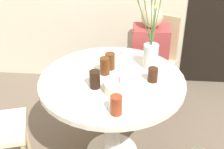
# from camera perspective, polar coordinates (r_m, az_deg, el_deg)

# --- Properties ---
(dining_table) EXTENTS (1.08, 1.08, 0.74)m
(dining_table) POSITION_cam_1_polar(r_m,az_deg,el_deg) (2.37, 0.00, -3.86)
(dining_table) COLOR silver
(dining_table) RESTS_ON ground_plane
(chair_right_flank) EXTENTS (0.52, 0.52, 0.91)m
(chair_right_flank) POSITION_cam_1_polar(r_m,az_deg,el_deg) (3.17, 7.86, 3.58)
(chair_right_flank) COLOR beige
(chair_right_flank) RESTS_ON ground_plane
(birthday_cake) EXTENTS (0.21, 0.21, 0.12)m
(birthday_cake) POSITION_cam_1_polar(r_m,az_deg,el_deg) (2.13, 1.38, -2.36)
(birthday_cake) COLOR white
(birthday_cake) RESTS_ON dining_table
(flower_vase) EXTENTS (0.27, 0.30, 0.69)m
(flower_vase) POSITION_cam_1_polar(r_m,az_deg,el_deg) (2.38, 7.11, 6.10)
(flower_vase) COLOR silver
(flower_vase) RESTS_ON dining_table
(side_plate) EXTENTS (0.18, 0.18, 0.01)m
(side_plate) POSITION_cam_1_polar(r_m,az_deg,el_deg) (2.02, -3.39, -5.74)
(side_plate) COLOR silver
(side_plate) RESTS_ON dining_table
(drink_glass_0) EXTENTS (0.08, 0.08, 0.13)m
(drink_glass_0) POSITION_cam_1_polar(r_m,az_deg,el_deg) (1.92, 0.78, -5.61)
(drink_glass_0) COLOR maroon
(drink_glass_0) RESTS_ON dining_table
(drink_glass_1) EXTENTS (0.08, 0.08, 0.13)m
(drink_glass_1) POSITION_cam_1_polar(r_m,az_deg,el_deg) (2.40, -0.37, 2.47)
(drink_glass_1) COLOR #51280F
(drink_glass_1) RESTS_ON dining_table
(drink_glass_2) EXTENTS (0.07, 0.07, 0.13)m
(drink_glass_2) POSITION_cam_1_polar(r_m,az_deg,el_deg) (2.33, -1.35, 1.58)
(drink_glass_2) COLOR #51280F
(drink_glass_2) RESTS_ON dining_table
(drink_glass_3) EXTENTS (0.08, 0.08, 0.13)m
(drink_glass_3) POSITION_cam_1_polar(r_m,az_deg,el_deg) (2.17, -3.16, -0.89)
(drink_glass_3) COLOR black
(drink_glass_3) RESTS_ON dining_table
(drink_glass_4) EXTENTS (0.07, 0.07, 0.10)m
(drink_glass_4) POSITION_cam_1_polar(r_m,az_deg,el_deg) (2.26, 7.49, -0.10)
(drink_glass_4) COLOR #33190C
(drink_glass_4) RESTS_ON dining_table
(person_guest) EXTENTS (0.34, 0.24, 1.07)m
(person_guest) POSITION_cam_1_polar(r_m,az_deg,el_deg) (3.04, 6.79, 2.17)
(person_guest) COLOR #383333
(person_guest) RESTS_ON ground_plane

